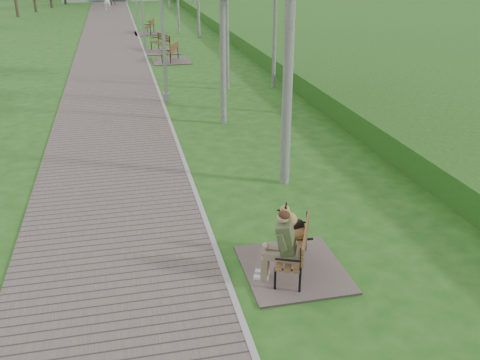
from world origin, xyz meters
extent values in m
plane|color=#1E5417|center=(0.00, 0.00, 0.00)|extent=(120.00, 120.00, 0.00)
cube|color=#645551|center=(-1.75, 21.50, 0.02)|extent=(3.50, 67.00, 0.04)
cube|color=#999993|center=(0.00, 21.50, 0.03)|extent=(0.10, 67.00, 0.05)
cube|color=#457F2A|center=(12.00, 20.00, 0.00)|extent=(14.00, 70.00, 1.60)
cube|color=#645551|center=(1.15, -4.82, 0.02)|extent=(1.65, 1.83, 0.04)
cube|color=brown|center=(1.10, -4.82, 0.41)|extent=(0.92, 1.42, 0.04)
cube|color=brown|center=(1.30, -4.91, 0.66)|extent=(0.58, 1.27, 0.30)
cube|color=#645551|center=(1.12, 14.04, 0.02)|extent=(1.78, 1.98, 0.04)
cube|color=brown|center=(1.07, 14.04, 0.44)|extent=(0.95, 1.54, 0.04)
cube|color=brown|center=(1.29, 13.95, 0.71)|extent=(0.57, 1.40, 0.33)
cube|color=#645551|center=(0.89, 16.77, 0.02)|extent=(1.84, 2.05, 0.04)
cube|color=brown|center=(0.84, 16.77, 0.46)|extent=(0.94, 1.60, 0.04)
cube|color=brown|center=(1.08, 16.85, 0.74)|extent=(0.54, 1.46, 0.34)
cube|color=#645551|center=(0.75, 23.72, 0.02)|extent=(1.88, 2.09, 0.04)
cube|color=brown|center=(0.70, 23.72, 0.47)|extent=(0.80, 1.63, 0.04)
cube|color=brown|center=(0.95, 23.66, 0.75)|extent=(0.38, 1.54, 0.34)
cylinder|color=#94979B|center=(0.16, 6.49, 0.16)|extent=(0.22, 0.22, 0.33)
cylinder|color=#94979B|center=(0.16, 6.49, 2.72)|extent=(0.13, 0.13, 5.44)
cylinder|color=#94979B|center=(0.12, 18.31, 0.14)|extent=(0.19, 0.19, 0.28)
cylinder|color=#94979B|center=(0.12, 18.31, 2.37)|extent=(0.11, 0.11, 4.75)
cylinder|color=#94979B|center=(0.28, 30.23, 0.15)|extent=(0.21, 0.21, 0.31)
cylinder|color=#94979B|center=(0.10, 47.83, 0.15)|extent=(0.20, 0.20, 0.30)
imported|color=white|center=(-1.89, 39.64, 0.89)|extent=(0.75, 0.62, 1.78)
cylinder|color=silver|center=(1.62, 3.55, 3.55)|extent=(0.18, 0.18, 7.09)
camera|label=1|loc=(-1.41, -12.05, 4.90)|focal=40.00mm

